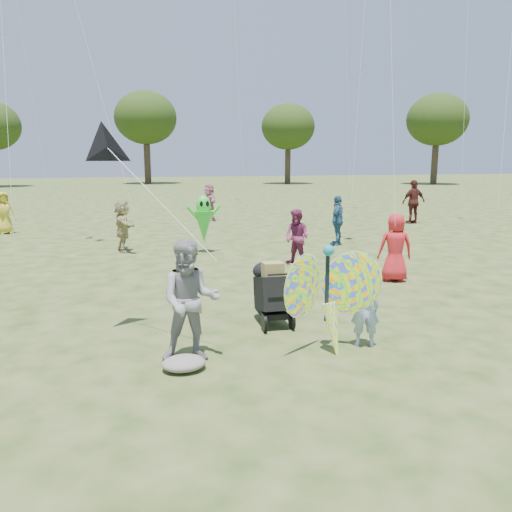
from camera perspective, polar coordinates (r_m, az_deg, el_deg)
The scene contains 16 objects.
ground at distance 7.78m, azimuth 4.61°, elevation -9.93°, with size 160.00×160.00×0.00m, color #51592B.
child_girl at distance 7.64m, azimuth 12.36°, elevation -5.85°, with size 0.43×0.28×1.18m, color #92AACE.
adult_man at distance 6.95m, azimuth -7.54°, elevation -5.11°, with size 0.83×0.65×1.71m, color gray.
grey_bag at distance 6.88m, azimuth -8.26°, elevation -12.03°, with size 0.59×0.48×0.19m, color gray.
crowd_a at distance 11.91m, azimuth 15.62°, elevation 0.95°, with size 0.77×0.50×1.58m, color red.
crowd_c at distance 16.66m, azimuth 9.29°, elevation 4.04°, with size 0.96×0.40×1.64m, color #2D597C.
crowd_d at distance 15.78m, azimuth -14.99°, elevation 3.37°, with size 1.48×0.47×1.60m, color tan.
crowd_e at distance 13.30m, azimuth 4.70°, elevation 2.13°, with size 0.72×0.56×1.49m, color #782852.
crowd_g at distance 21.27m, azimuth -26.84°, elevation 4.43°, with size 0.78×0.51×1.60m, color gold.
crowd_h at distance 23.16m, azimuth 17.57°, elevation 5.92°, with size 1.13×0.47×1.92m, color #4B1D19.
crowd_j at distance 23.54m, azimuth -5.38°, elevation 6.17°, with size 1.57×0.50×1.69m, color #BB6B85.
jogging_stroller at distance 8.49m, azimuth 1.70°, elevation -3.75°, with size 0.55×1.07×1.09m.
butterfly_kite at distance 7.27m, azimuth 8.40°, elevation -4.83°, with size 1.74×0.75×1.78m.
delta_kite_rig at distance 7.99m, azimuth -16.60°, elevation 11.74°, with size 1.84×1.61×1.99m.
alien_kite at distance 15.09m, azimuth -6.00°, elevation 4.01°, with size 1.12×0.69×1.74m.
tree_line at distance 52.31m, azimuth -9.77°, elevation 15.22°, with size 91.78×33.60×10.79m.
Camera 1 is at (-2.63, -6.78, 2.76)m, focal length 35.00 mm.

